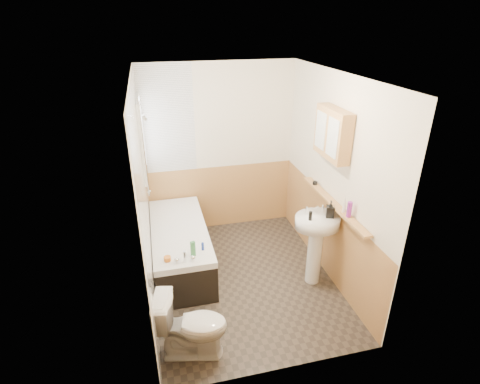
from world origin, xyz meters
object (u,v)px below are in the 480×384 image
object	(u,v)px
medicine_cabinet	(333,133)
pine_shelf	(333,203)
bathtub	(180,245)
toilet	(192,326)
sink	(316,236)

from	to	relation	value
medicine_cabinet	pine_shelf	bearing A→B (deg)	-79.26
bathtub	medicine_cabinet	bearing A→B (deg)	-17.33
bathtub	pine_shelf	world-z (taller)	pine_shelf
toilet	medicine_cabinet	distance (m)	2.51
toilet	sink	world-z (taller)	sink
sink	pine_shelf	xyz separation A→B (m)	(0.20, 0.05, 0.39)
sink	pine_shelf	bearing A→B (deg)	13.60
pine_shelf	medicine_cabinet	xyz separation A→B (m)	(-0.03, 0.15, 0.80)
toilet	pine_shelf	xyz separation A→B (m)	(1.80, 0.80, 0.71)
sink	pine_shelf	distance (m)	0.44
sink	bathtub	bearing A→B (deg)	154.40
pine_shelf	medicine_cabinet	world-z (taller)	medicine_cabinet
toilet	pine_shelf	distance (m)	2.09
sink	medicine_cabinet	xyz separation A→B (m)	(0.17, 0.20, 1.19)
bathtub	sink	bearing A→B (deg)	-25.24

